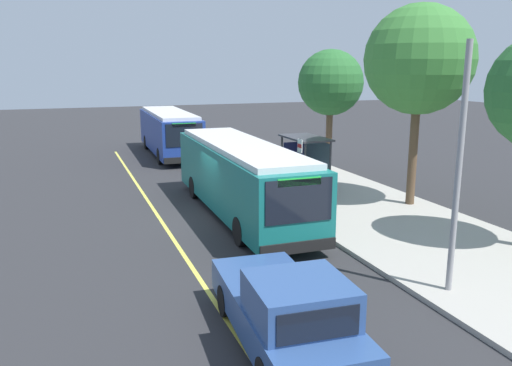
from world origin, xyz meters
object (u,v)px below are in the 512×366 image
at_px(transit_bus_second, 169,131).
at_px(route_sign_post, 300,162).
at_px(transit_bus_main, 241,176).
at_px(pickup_truck, 287,312).
at_px(waiting_bench, 309,178).

bearing_deg(transit_bus_second, route_sign_post, 9.62).
xyz_separation_m(transit_bus_main, pickup_truck, (9.99, -2.39, -0.76)).
relative_size(transit_bus_main, pickup_truck, 2.06).
xyz_separation_m(transit_bus_second, route_sign_post, (15.15, 2.57, 0.34)).
relative_size(transit_bus_second, route_sign_post, 3.73).
distance_m(transit_bus_second, route_sign_post, 15.37).
height_order(pickup_truck, route_sign_post, route_sign_post).
distance_m(transit_bus_second, waiting_bench, 13.39).
distance_m(transit_bus_main, pickup_truck, 10.30).
bearing_deg(waiting_bench, transit_bus_main, -57.55).
bearing_deg(waiting_bench, route_sign_post, -34.03).
height_order(transit_bus_main, pickup_truck, transit_bus_main).
bearing_deg(waiting_bench, transit_bus_second, -161.45).
distance_m(pickup_truck, waiting_bench, 14.48).
height_order(transit_bus_main, transit_bus_second, same).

